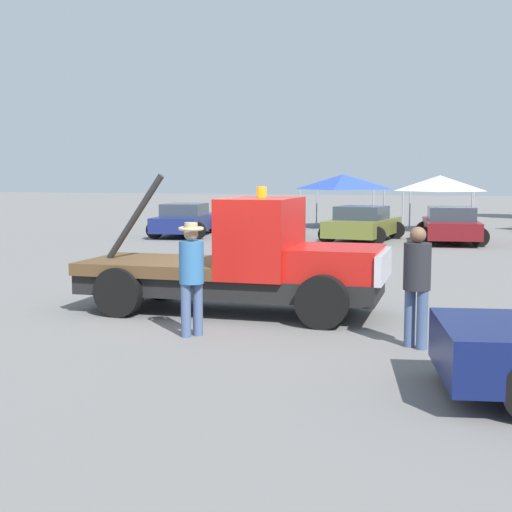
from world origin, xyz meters
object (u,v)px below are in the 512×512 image
object	(u,v)px
person_at_hood	(191,270)
parked_car_charcoal	(268,222)
parked_car_maroon	(451,225)
canopy_tent_blue	(344,182)
tow_truck	(247,264)
person_near_truck	(417,278)
parked_car_navy	(186,220)
canopy_tent_white	(440,183)
parked_car_olive	(363,224)

from	to	relation	value
person_at_hood	parked_car_charcoal	distance (m)	17.19
parked_car_maroon	canopy_tent_blue	size ratio (longest dim) A/B	1.37
tow_truck	person_near_truck	xyz separation A→B (m)	(3.15, -1.72, 0.11)
canopy_tent_blue	person_at_hood	bearing A→B (deg)	-84.41
canopy_tent_blue	parked_car_maroon	bearing A→B (deg)	-50.15
person_near_truck	parked_car_charcoal	size ratio (longest dim) A/B	0.38
person_near_truck	canopy_tent_blue	distance (m)	24.15
parked_car_charcoal	parked_car_maroon	bearing A→B (deg)	-91.77
tow_truck	parked_car_maroon	xyz separation A→B (m)	(2.76, 15.36, -0.25)
tow_truck	canopy_tent_blue	bearing A→B (deg)	94.33
parked_car_navy	canopy_tent_white	distance (m)	11.55
parked_car_charcoal	parked_car_navy	bearing A→B (deg)	75.81
person_at_hood	parked_car_maroon	bearing A→B (deg)	-60.56
canopy_tent_blue	person_near_truck	bearing A→B (deg)	-76.35
person_near_truck	parked_car_maroon	distance (m)	17.09
parked_car_maroon	canopy_tent_white	bearing A→B (deg)	0.73
tow_truck	parked_car_navy	distance (m)	17.09
person_near_truck	parked_car_maroon	size ratio (longest dim) A/B	0.37
person_at_hood	parked_car_navy	xyz separation A→B (m)	(-7.65, 17.19, -0.39)
parked_car_charcoal	person_at_hood	bearing A→B (deg)	-173.92
parked_car_charcoal	parked_car_olive	size ratio (longest dim) A/B	1.00
tow_truck	canopy_tent_white	world-z (taller)	tow_truck
tow_truck	parked_car_charcoal	world-z (taller)	tow_truck
person_near_truck	canopy_tent_blue	bearing A→B (deg)	43.87
parked_car_charcoal	parked_car_maroon	xyz separation A→B (m)	(6.91, 0.65, 0.00)
person_at_hood	canopy_tent_white	size ratio (longest dim) A/B	0.60
person_near_truck	parked_car_charcoal	distance (m)	17.99
person_at_hood	canopy_tent_white	bearing A→B (deg)	-56.23
person_at_hood	parked_car_navy	size ratio (longest dim) A/B	0.35
parked_car_navy	parked_car_olive	bearing A→B (deg)	-101.33
canopy_tent_white	parked_car_charcoal	bearing A→B (deg)	-133.98
parked_car_navy	tow_truck	bearing A→B (deg)	-161.88
canopy_tent_blue	canopy_tent_white	xyz separation A→B (m)	(4.51, -0.67, -0.05)
canopy_tent_white	person_at_hood	bearing A→B (deg)	-95.40
parked_car_navy	parked_car_charcoal	size ratio (longest dim) A/B	1.11
tow_truck	canopy_tent_blue	world-z (taller)	canopy_tent_blue
person_at_hood	parked_car_olive	distance (m)	16.94
parked_car_charcoal	canopy_tent_blue	world-z (taller)	canopy_tent_blue
tow_truck	canopy_tent_white	xyz separation A→B (m)	(1.96, 21.05, 1.23)
parked_car_maroon	parked_car_navy	bearing A→B (deg)	83.75
parked_car_navy	canopy_tent_blue	xyz separation A→B (m)	(5.33, 6.54, 1.54)
parked_car_navy	parked_car_maroon	xyz separation A→B (m)	(10.63, 0.19, -0.00)
person_near_truck	parked_car_olive	xyz separation A→B (m)	(-3.59, 16.63, -0.37)
parked_car_navy	canopy_tent_white	bearing A→B (deg)	-68.42
parked_car_navy	parked_car_maroon	size ratio (longest dim) A/B	1.07
canopy_tent_blue	canopy_tent_white	size ratio (longest dim) A/B	1.17
parked_car_maroon	tow_truck	bearing A→B (deg)	162.54
parked_car_olive	canopy_tent_blue	distance (m)	7.29
parked_car_maroon	canopy_tent_blue	bearing A→B (deg)	32.59
parked_car_olive	canopy_tent_white	xyz separation A→B (m)	(2.40, 6.14, 1.49)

